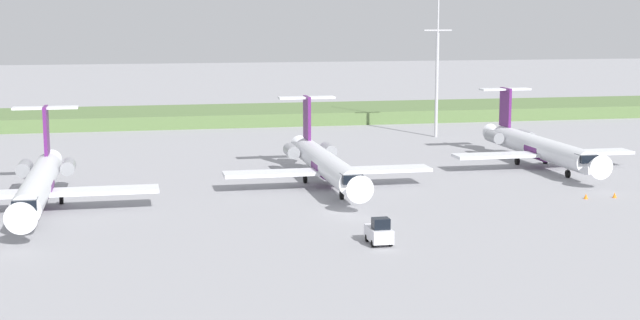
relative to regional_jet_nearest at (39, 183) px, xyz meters
The scene contains 9 objects.
ground_plane 36.55m from the regional_jet_nearest, 37.26° to the left, with size 500.00×500.00×0.00m, color #939399.
grass_berm 75.52m from the regional_jet_nearest, 67.40° to the left, with size 320.00×20.00×2.20m, color #597542.
regional_jet_nearest is the anchor object (origin of this frame).
regional_jet_second 30.44m from the regional_jet_nearest, 11.96° to the left, with size 22.81×31.00×9.00m.
regional_jet_third 59.82m from the regional_jet_nearest, 12.77° to the left, with size 22.81×31.00×9.00m.
antenna_mast 70.13m from the regional_jet_nearest, 37.67° to the left, with size 4.40×0.50×25.08m.
baggage_tug 35.08m from the regional_jet_nearest, 35.32° to the right, with size 1.72×3.20×2.30m.
safety_cone_front_marker 54.82m from the regional_jet_nearest, ahead, with size 0.44×0.44×0.55m, color orange.
safety_cone_mid_marker 57.99m from the regional_jet_nearest, ahead, with size 0.44×0.44×0.55m, color orange.
Camera 1 is at (-20.11, -82.50, 18.59)m, focal length 51.06 mm.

